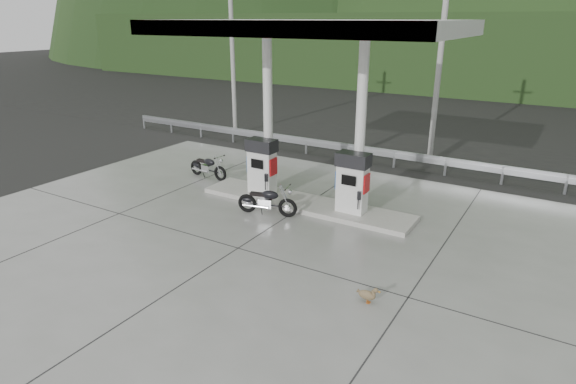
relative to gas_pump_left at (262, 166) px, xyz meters
The scene contains 17 objects.
ground 3.16m from the gas_pump_left, 57.38° to the right, with size 160.00×160.00×0.00m, color black.
forecourt_apron 3.15m from the gas_pump_left, 57.38° to the right, with size 18.00×14.00×0.02m, color slate.
pump_island 1.87m from the gas_pump_left, ahead, with size 7.00×1.40×0.15m, color #9C9891.
gas_pump_left is the anchor object (origin of this frame).
gas_pump_right 3.20m from the gas_pump_left, ahead, with size 0.95×0.55×1.80m, color white, non-canonical shape.
canopy_column_left 1.65m from the gas_pump_left, 90.00° to the left, with size 0.30×0.30×5.00m, color white.
canopy_column_right 3.60m from the gas_pump_left, ahead, with size 0.30×0.30×5.00m, color white.
canopy_roof 4.59m from the gas_pump_left, ahead, with size 8.50×5.00×0.40m, color silver.
guardrail 5.74m from the gas_pump_left, 73.78° to the left, with size 26.00×0.16×1.42m, color #95979C, non-canonical shape.
road 9.20m from the gas_pump_left, 79.92° to the left, with size 60.00×7.00×0.01m, color black.
utility_pole_a 9.93m from the gas_pump_left, 132.44° to the left, with size 0.22×0.22×8.00m, color gray.
utility_pole_b 8.40m from the gas_pump_left, 62.78° to the left, with size 0.22×0.22×8.00m, color gray.
tree_band 27.61m from the gas_pump_left, 86.67° to the left, with size 80.00×6.00×6.00m, color black.
forested_hills 57.53m from the gas_pump_left, 88.41° to the left, with size 100.00×40.00×140.00m, color black, non-canonical shape.
motorcycle_left 2.98m from the gas_pump_left, 167.60° to the left, with size 1.69×0.53×0.80m, color black, non-canonical shape.
motorcycle_right 1.69m from the gas_pump_left, 50.62° to the right, with size 1.75×0.55×0.83m, color black, non-canonical shape.
duck 6.85m from the gas_pump_left, 37.30° to the right, with size 0.46×0.13×0.33m, color brown, non-canonical shape.
Camera 1 is at (6.88, -9.89, 5.62)m, focal length 30.00 mm.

